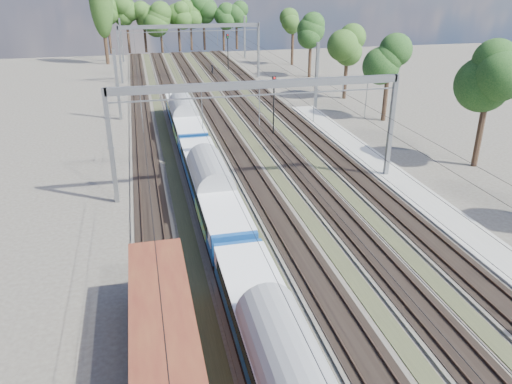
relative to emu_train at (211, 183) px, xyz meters
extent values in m
cube|color=#47423A|center=(-4.50, 18.59, -2.35)|extent=(3.00, 130.00, 0.15)
cube|color=black|center=(-4.50, 18.59, -2.26)|extent=(2.50, 130.00, 0.06)
cube|color=#473326|center=(-5.22, 18.59, -2.16)|extent=(0.08, 130.00, 0.14)
cube|color=#473326|center=(-3.78, 18.59, -2.16)|extent=(0.08, 130.00, 0.14)
cube|color=#47423A|center=(0.00, 18.59, -2.35)|extent=(3.00, 130.00, 0.15)
cube|color=black|center=(0.00, 18.59, -2.26)|extent=(2.50, 130.00, 0.06)
cube|color=#473326|center=(-0.72, 18.59, -2.16)|extent=(0.08, 130.00, 0.14)
cube|color=#473326|center=(0.72, 18.59, -2.16)|extent=(0.08, 130.00, 0.14)
cube|color=#47423A|center=(4.50, 18.59, -2.35)|extent=(3.00, 130.00, 0.15)
cube|color=black|center=(4.50, 18.59, -2.26)|extent=(2.50, 130.00, 0.06)
cube|color=#473326|center=(3.78, 18.59, -2.16)|extent=(0.08, 130.00, 0.14)
cube|color=#473326|center=(5.22, 18.59, -2.16)|extent=(0.08, 130.00, 0.14)
cube|color=#47423A|center=(9.00, 18.59, -2.35)|extent=(3.00, 130.00, 0.15)
cube|color=black|center=(9.00, 18.59, -2.26)|extent=(2.50, 130.00, 0.06)
cube|color=#473326|center=(8.28, 18.59, -2.16)|extent=(0.08, 130.00, 0.14)
cube|color=#473326|center=(9.72, 18.59, -2.16)|extent=(0.08, 130.00, 0.14)
cube|color=#47423A|center=(13.50, 18.59, -2.35)|extent=(3.00, 130.00, 0.15)
cube|color=black|center=(13.50, 18.59, -2.26)|extent=(2.50, 130.00, 0.06)
cube|color=#473326|center=(12.78, 18.59, -2.16)|extent=(0.08, 130.00, 0.14)
cube|color=#473326|center=(14.22, 18.59, -2.16)|extent=(0.08, 130.00, 0.14)
cube|color=#2E2E1E|center=(-2.25, 18.59, -2.40)|extent=(1.10, 130.00, 0.05)
cube|color=#2E2E1E|center=(2.25, 18.59, -2.40)|extent=(1.10, 130.00, 0.05)
cube|color=#2E2E1E|center=(6.75, 18.59, -2.40)|extent=(1.10, 130.00, 0.05)
cube|color=#2E2E1E|center=(11.25, 18.59, -2.40)|extent=(1.10, 130.00, 0.05)
cube|color=gray|center=(16.50, -6.41, -2.28)|extent=(3.00, 70.00, 0.30)
cube|color=slate|center=(-7.00, 3.59, 2.07)|extent=(0.35, 0.35, 9.00)
cube|color=slate|center=(16.00, 3.59, 2.07)|extent=(0.35, 0.35, 9.00)
cube|color=slate|center=(4.50, 3.59, 6.27)|extent=(23.00, 0.35, 0.60)
cube|color=slate|center=(-7.00, 51.59, 2.07)|extent=(0.35, 0.35, 9.00)
cube|color=slate|center=(16.00, 51.59, 2.07)|extent=(0.35, 0.35, 9.00)
cube|color=slate|center=(4.50, 51.59, 6.27)|extent=(23.00, 0.35, 0.60)
cube|color=slate|center=(-7.00, 28.59, 1.82)|extent=(0.35, 0.35, 8.50)
cube|color=slate|center=(-7.00, 73.59, 1.82)|extent=(0.35, 0.35, 8.50)
cube|color=slate|center=(18.30, 28.59, 1.82)|extent=(0.35, 0.35, 8.50)
cube|color=slate|center=(18.30, 73.59, 1.82)|extent=(0.35, 0.35, 8.50)
cylinder|color=black|center=(-4.50, 18.59, 3.07)|extent=(0.03, 130.00, 0.03)
cylinder|color=black|center=(-4.50, 18.59, 4.17)|extent=(0.03, 130.00, 0.03)
cylinder|color=black|center=(0.00, 18.59, 3.07)|extent=(0.03, 130.00, 0.03)
cylinder|color=black|center=(0.00, 18.59, 4.17)|extent=(0.03, 130.00, 0.03)
cylinder|color=black|center=(4.50, 18.59, 3.07)|extent=(0.03, 130.00, 0.03)
cylinder|color=black|center=(4.50, 18.59, 4.17)|extent=(0.03, 130.00, 0.03)
cylinder|color=black|center=(9.00, 18.59, 3.07)|extent=(0.03, 130.00, 0.03)
cylinder|color=black|center=(9.00, 18.59, 4.17)|extent=(0.03, 130.00, 0.03)
cylinder|color=black|center=(13.50, 18.59, 3.07)|extent=(0.03, 130.00, 0.03)
cylinder|color=black|center=(13.50, 18.59, 4.17)|extent=(0.03, 130.00, 0.03)
cylinder|color=black|center=(-9.77, 86.17, 0.98)|extent=(0.56, 0.56, 6.82)
sphere|color=#133514|center=(-9.77, 86.17, 6.44)|extent=(4.70, 4.70, 4.70)
cylinder|color=black|center=(-5.46, 83.71, 1.01)|extent=(0.56, 0.56, 6.88)
sphere|color=#133514|center=(-5.46, 83.71, 6.51)|extent=(4.41, 4.41, 4.41)
cylinder|color=black|center=(-2.13, 83.59, 1.00)|extent=(0.56, 0.56, 6.86)
sphere|color=#133514|center=(-2.13, 83.59, 6.49)|extent=(5.18, 5.18, 5.18)
cylinder|color=black|center=(0.81, 85.61, 0.95)|extent=(0.56, 0.56, 6.75)
sphere|color=#133514|center=(0.81, 85.61, 6.35)|extent=(4.86, 4.86, 4.86)
cylinder|color=black|center=(5.40, 86.18, 1.14)|extent=(0.56, 0.56, 7.13)
sphere|color=#133514|center=(5.40, 86.18, 6.84)|extent=(4.25, 4.25, 4.25)
cylinder|color=black|center=(8.63, 84.37, 1.11)|extent=(0.56, 0.56, 7.06)
sphere|color=#133514|center=(8.63, 84.37, 6.76)|extent=(4.70, 4.70, 4.70)
cylinder|color=black|center=(11.90, 84.76, 0.78)|extent=(0.56, 0.56, 6.41)
sphere|color=#133514|center=(11.90, 84.76, 5.91)|extent=(4.75, 4.75, 4.75)
cylinder|color=black|center=(16.00, 86.52, 0.80)|extent=(0.56, 0.56, 6.45)
sphere|color=#133514|center=(16.00, 86.52, 5.96)|extent=(4.55, 4.55, 4.55)
cylinder|color=black|center=(19.45, 86.90, 1.01)|extent=(0.56, 0.56, 6.87)
sphere|color=#133514|center=(19.45, 86.90, 6.51)|extent=(5.24, 5.24, 5.24)
cylinder|color=black|center=(24.33, 3.82, 0.74)|extent=(0.56, 0.56, 6.33)
sphere|color=#133514|center=(24.33, 3.82, 5.81)|extent=(3.85, 3.85, 3.85)
cylinder|color=black|center=(25.62, 18.04, 0.81)|extent=(0.56, 0.56, 6.47)
sphere|color=#133514|center=(25.62, 18.04, 5.99)|extent=(3.46, 3.46, 3.46)
cylinder|color=black|center=(25.94, 32.54, 0.42)|extent=(0.56, 0.56, 5.70)
sphere|color=#133514|center=(25.94, 32.54, 4.98)|extent=(3.87, 3.87, 3.87)
cylinder|color=black|center=(25.11, 48.55, 0.39)|extent=(0.56, 0.56, 5.64)
sphere|color=#133514|center=(25.11, 48.55, 4.91)|extent=(4.06, 4.06, 4.06)
cylinder|color=black|center=(25.31, 63.44, 0.51)|extent=(0.56, 0.56, 5.86)
sphere|color=#133514|center=(25.31, 63.44, 5.19)|extent=(4.00, 4.00, 4.00)
cylinder|color=black|center=(-10.00, 71.59, 5.57)|extent=(0.70, 0.70, 16.00)
ellipsoid|color=#224C19|center=(-10.00, 71.59, 9.57)|extent=(4.40, 4.40, 14.08)
cube|color=black|center=(0.00, -12.70, -1.89)|extent=(1.93, 2.90, 0.77)
cube|color=navy|center=(0.00, -19.46, -0.45)|extent=(2.70, 19.31, 1.83)
cube|color=silver|center=(0.00, -19.46, 0.04)|extent=(2.78, 18.53, 0.92)
cube|color=black|center=(1.40, -19.46, 0.04)|extent=(0.04, 16.41, 0.68)
cylinder|color=gray|center=(0.00, -19.46, 0.47)|extent=(2.74, 19.31, 2.74)
cube|color=black|center=(0.00, -6.31, -1.89)|extent=(1.93, 2.90, 0.77)
cube|color=black|center=(0.00, 7.20, -1.89)|extent=(1.93, 2.90, 0.77)
cube|color=navy|center=(0.00, 0.44, -0.45)|extent=(2.70, 19.31, 1.83)
cube|color=silver|center=(0.00, 0.44, 0.04)|extent=(2.78, 18.53, 0.92)
cube|color=black|center=(1.40, 0.44, 0.04)|extent=(0.04, 16.41, 0.68)
cube|color=yellow|center=(0.00, -3.80, -0.93)|extent=(2.80, 5.41, 0.68)
cylinder|color=gray|center=(0.00, 0.44, 0.47)|extent=(2.74, 19.31, 2.74)
cube|color=black|center=(0.00, 13.59, -1.89)|extent=(1.93, 2.90, 0.77)
cube|color=black|center=(0.00, 27.11, -1.89)|extent=(1.93, 2.90, 0.77)
cube|color=navy|center=(0.00, 20.35, -0.45)|extent=(2.70, 19.31, 1.83)
cube|color=silver|center=(0.00, 20.35, 0.04)|extent=(2.78, 18.53, 0.92)
cube|color=black|center=(1.40, 20.35, 0.04)|extent=(0.04, 16.41, 0.68)
cube|color=yellow|center=(0.00, 16.10, -0.93)|extent=(2.80, 5.41, 0.68)
cylinder|color=gray|center=(0.00, 20.35, 0.47)|extent=(2.74, 19.31, 2.74)
cube|color=black|center=(-4.50, -11.84, -1.96)|extent=(1.87, 2.43, 0.65)
cube|color=black|center=(-4.50, -16.42, -1.54)|extent=(2.52, 13.08, 0.19)
cube|color=#501C15|center=(-4.50, -16.42, -0.23)|extent=(2.52, 13.08, 2.43)
cube|color=#501C15|center=(-4.50, -16.42, 1.03)|extent=(2.71, 13.08, 0.11)
imported|color=black|center=(8.53, 55.48, -1.56)|extent=(0.44, 0.64, 1.73)
cylinder|color=black|center=(9.57, 17.82, 0.44)|extent=(0.16, 0.16, 5.73)
cube|color=black|center=(9.57, 17.82, 3.70)|extent=(0.45, 0.35, 0.80)
sphere|color=red|center=(9.57, 17.67, 3.93)|extent=(0.18, 0.18, 0.18)
sphere|color=#0C9919|center=(9.57, 17.67, 3.53)|extent=(0.18, 0.18, 0.18)
cylinder|color=black|center=(12.06, 59.17, 0.44)|extent=(0.16, 0.16, 5.73)
cube|color=black|center=(12.06, 59.17, 3.70)|extent=(0.47, 0.38, 0.80)
sphere|color=red|center=(12.06, 59.02, 3.93)|extent=(0.18, 0.18, 0.18)
sphere|color=#0C9919|center=(12.06, 59.02, 3.53)|extent=(0.18, 0.18, 0.18)
camera|label=1|loc=(-4.58, -33.65, 14.07)|focal=35.00mm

